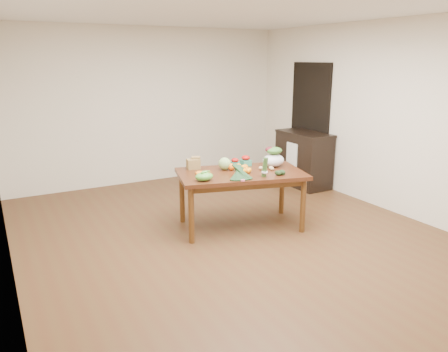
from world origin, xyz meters
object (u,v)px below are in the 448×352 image
paper_bag (193,163)px  asparagus_bundle (265,167)px  kale_bunch (241,173)px  cabbage (225,164)px  salad_bag (273,158)px  dining_table (241,200)px  cabinet (303,159)px  mandarin_cluster (243,169)px

paper_bag → asparagus_bundle: 1.00m
paper_bag → kale_bunch: (0.29, -0.73, 0.00)m
cabbage → asparagus_bundle: size_ratio=0.65×
paper_bag → salad_bag: bearing=-22.5°
kale_bunch → salad_bag: 0.78m
asparagus_bundle → dining_table: bearing=125.2°
paper_bag → cabbage: 0.42m
kale_bunch → asparagus_bundle: (0.31, -0.07, 0.05)m
cabinet → paper_bag: (-2.44, -0.72, 0.36)m
mandarin_cluster → asparagus_bundle: size_ratio=0.72×
dining_table → salad_bag: (0.53, 0.04, 0.50)m
cabinet → mandarin_cluster: 2.31m
mandarin_cluster → salad_bag: bearing=7.4°
cabbage → asparagus_bundle: (0.26, -0.56, 0.04)m
cabinet → paper_bag: cabinet is taller
cabinet → kale_bunch: 2.62m
mandarin_cluster → asparagus_bundle: (0.11, -0.32, 0.08)m
dining_table → asparagus_bundle: bearing=-54.8°
cabbage → salad_bag: (0.66, -0.17, 0.04)m
asparagus_bundle → cabbage: bearing=129.6°
cabbage → mandarin_cluster: bearing=-57.8°
cabinet → asparagus_bundle: asparagus_bundle is taller
kale_bunch → dining_table: bearing=72.8°
mandarin_cluster → asparagus_bundle: asparagus_bundle is taller
dining_table → kale_bunch: 0.56m
dining_table → cabinet: bearing=45.4°
kale_bunch → salad_bag: (0.71, 0.32, 0.04)m
cabinet → kale_bunch: (-2.15, -1.45, 0.36)m
dining_table → mandarin_cluster: mandarin_cluster is taller
mandarin_cluster → salad_bag: salad_bag is taller
mandarin_cluster → kale_bunch: kale_bunch is taller
cabbage → mandarin_cluster: 0.28m
paper_bag → salad_bag: size_ratio=0.72×
paper_bag → mandarin_cluster: paper_bag is taller
mandarin_cluster → asparagus_bundle: 0.35m
kale_bunch → cabbage: bearing=98.9°
paper_bag → asparagus_bundle: (0.59, -0.80, 0.05)m
dining_table → asparagus_bundle: 0.62m
cabinet → mandarin_cluster: size_ratio=5.67×
dining_table → paper_bag: size_ratio=7.14×
mandarin_cluster → salad_bag: (0.51, 0.07, 0.07)m
cabinet → cabbage: 2.34m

